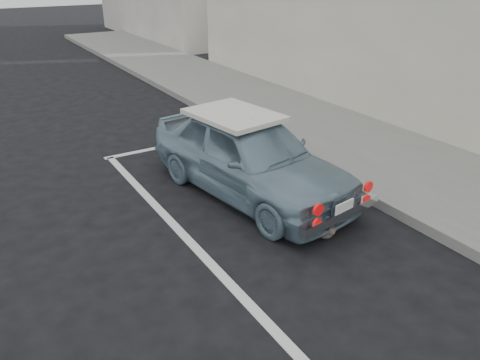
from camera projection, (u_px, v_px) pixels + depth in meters
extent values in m
cube|color=slate|center=(474.00, 196.00, 6.93)|extent=(2.80, 40.00, 0.15)
cube|color=black|center=(440.00, 71.00, 8.61)|extent=(0.10, 16.00, 2.40)
cube|color=silver|center=(180.00, 143.00, 9.16)|extent=(3.00, 0.12, 0.01)
cube|color=silver|center=(197.00, 249.00, 5.79)|extent=(0.12, 7.00, 0.01)
imported|color=#7592A3|center=(249.00, 156.00, 6.96)|extent=(1.95, 3.77, 1.23)
cube|color=silver|center=(234.00, 115.00, 6.98)|extent=(1.20, 1.50, 0.07)
cube|color=silver|center=(341.00, 214.00, 5.83)|extent=(1.38, 0.32, 0.12)
cube|color=white|center=(344.00, 208.00, 5.76)|extent=(0.33, 0.07, 0.17)
cylinder|color=red|center=(318.00, 210.00, 5.44)|extent=(0.15, 0.06, 0.15)
cylinder|color=red|center=(368.00, 187.00, 5.99)|extent=(0.15, 0.06, 0.15)
cylinder|color=red|center=(317.00, 223.00, 5.51)|extent=(0.12, 0.06, 0.12)
cylinder|color=red|center=(367.00, 199.00, 6.07)|extent=(0.12, 0.06, 0.12)
ellipsoid|color=#736457|center=(323.00, 231.00, 6.02)|extent=(0.22, 0.31, 0.17)
sphere|color=#736457|center=(331.00, 231.00, 5.90)|extent=(0.11, 0.11, 0.11)
cone|color=#736457|center=(330.00, 228.00, 5.86)|extent=(0.04, 0.04, 0.04)
cone|color=#736457|center=(333.00, 226.00, 5.89)|extent=(0.04, 0.04, 0.04)
cylinder|color=#736457|center=(317.00, 229.00, 6.17)|extent=(0.12, 0.17, 0.03)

